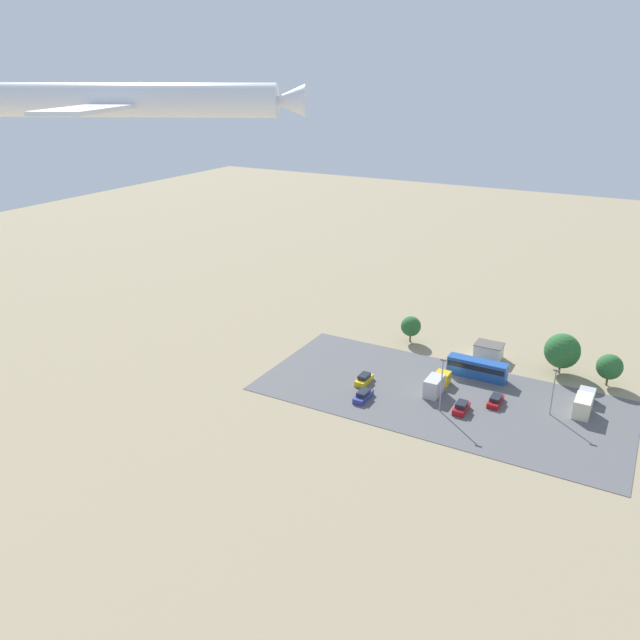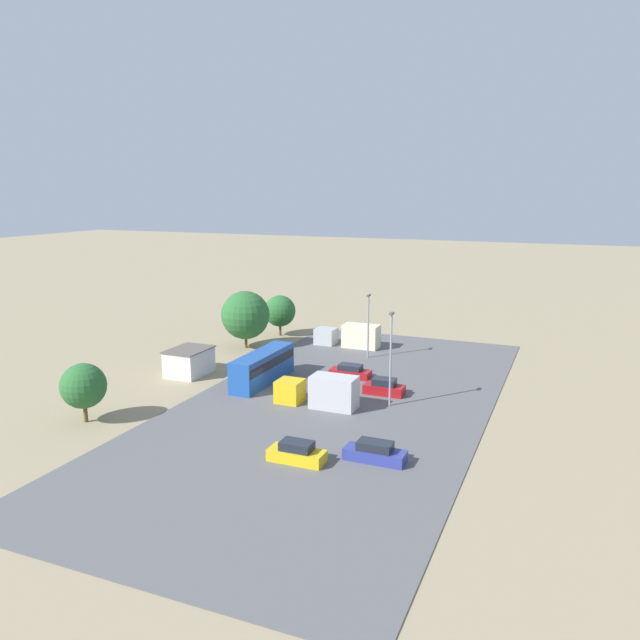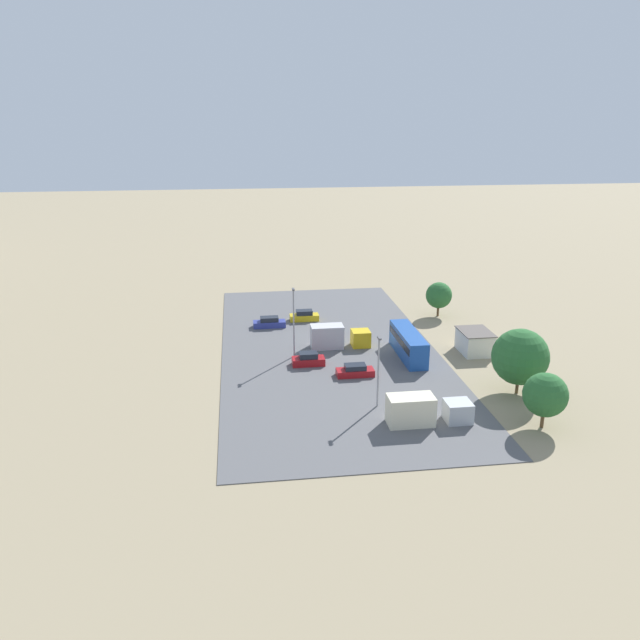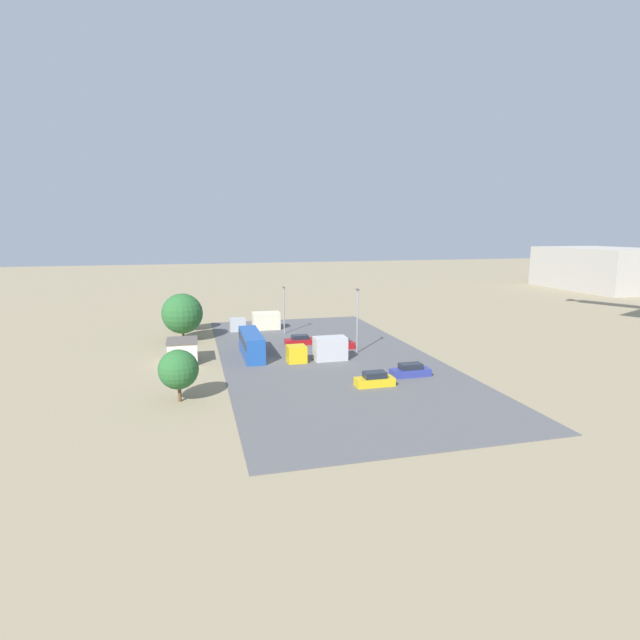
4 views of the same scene
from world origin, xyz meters
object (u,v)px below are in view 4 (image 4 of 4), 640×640
(parked_car_0, at_px, (300,340))
(parked_truck_1, at_px, (321,350))
(bus, at_px, (251,343))
(parked_truck_0, at_px, (258,322))
(parked_car_1, at_px, (410,371))
(parked_car_2, at_px, (375,380))
(shed_building, at_px, (183,351))
(parked_car_3, at_px, (340,344))

(parked_car_0, bearing_deg, parked_truck_1, 3.80)
(bus, xyz_separation_m, parked_truck_0, (-18.36, 3.39, -0.42))
(parked_car_0, height_order, parked_car_1, parked_car_1)
(bus, bearing_deg, parked_car_2, -54.91)
(parked_car_0, distance_m, parked_truck_1, 10.04)
(shed_building, height_order, parked_truck_1, parked_truck_1)
(parked_car_1, distance_m, parked_truck_1, 12.92)
(parked_car_1, bearing_deg, parked_car_0, 24.95)
(parked_car_0, relative_size, parked_truck_1, 0.56)
(parked_truck_0, bearing_deg, parked_car_3, -150.22)
(shed_building, bearing_deg, parked_car_0, 108.69)
(bus, height_order, parked_truck_1, bus)
(bus, relative_size, parked_car_0, 2.32)
(parked_car_0, xyz_separation_m, parked_car_2, (22.11, 3.70, 0.08))
(shed_building, xyz_separation_m, parked_truck_1, (4.18, 17.81, 0.02))
(bus, bearing_deg, shed_building, -177.81)
(bus, distance_m, parked_truck_1, 9.79)
(parked_car_2, height_order, parked_truck_0, parked_truck_0)
(bus, height_order, parked_car_2, bus)
(parked_car_3, xyz_separation_m, parked_truck_1, (5.80, -4.50, 0.75))
(parked_car_0, distance_m, parked_truck_0, 13.73)
(parked_truck_0, bearing_deg, parked_car_2, -166.65)
(parked_car_1, bearing_deg, parked_car_2, 113.97)
(shed_building, xyz_separation_m, bus, (-0.35, 9.15, 0.40))
(shed_building, relative_size, parked_car_0, 1.15)
(parked_car_0, distance_m, parked_car_2, 22.42)
(bus, bearing_deg, parked_truck_1, -27.58)
(parked_car_2, bearing_deg, parked_car_0, -170.50)
(parked_car_1, xyz_separation_m, parked_car_3, (-15.51, -3.99, 0.04))
(bus, distance_m, parked_car_1, 22.33)
(parked_car_0, bearing_deg, shed_building, -71.31)
(parked_truck_0, xyz_separation_m, parked_truck_1, (22.89, 5.28, 0.04))
(parked_car_1, relative_size, parked_car_3, 1.17)
(parked_car_1, xyz_separation_m, parked_car_2, (2.43, -5.46, 0.03))
(parked_truck_0, bearing_deg, parked_car_1, -157.09)
(shed_building, relative_size, bus, 0.50)
(parked_car_2, bearing_deg, shed_building, -128.04)
(parked_car_2, relative_size, parked_truck_1, 0.55)
(parked_car_1, height_order, parked_truck_1, parked_truck_1)
(shed_building, bearing_deg, parked_car_1, 62.18)
(shed_building, bearing_deg, parked_car_2, 51.96)
(shed_building, distance_m, parked_car_0, 18.12)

